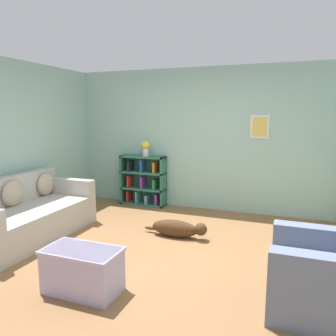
{
  "coord_description": "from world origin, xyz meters",
  "views": [
    {
      "loc": [
        1.54,
        -3.64,
        1.76
      ],
      "look_at": [
        0.0,
        0.4,
        1.05
      ],
      "focal_mm": 35.0,
      "sensor_mm": 36.0,
      "label": 1
    }
  ],
  "objects_px": {
    "couch": "(26,216)",
    "dog": "(178,228)",
    "vase": "(146,148)",
    "bookshelf": "(144,181)",
    "coffee_table": "(83,269)",
    "recliner_chair": "(336,274)"
  },
  "relations": [
    {
      "from": "vase",
      "to": "coffee_table",
      "type": "bearing_deg",
      "value": -76.73
    },
    {
      "from": "couch",
      "to": "vase",
      "type": "distance_m",
      "value": 2.49
    },
    {
      "from": "dog",
      "to": "vase",
      "type": "xyz_separation_m",
      "value": [
        -1.14,
        1.4,
        1.0
      ]
    },
    {
      "from": "coffee_table",
      "to": "vase",
      "type": "xyz_separation_m",
      "value": [
        -0.74,
        3.14,
        0.89
      ]
    },
    {
      "from": "couch",
      "to": "dog",
      "type": "height_order",
      "value": "couch"
    },
    {
      "from": "couch",
      "to": "coffee_table",
      "type": "xyz_separation_m",
      "value": [
        1.66,
        -0.97,
        -0.08
      ]
    },
    {
      "from": "bookshelf",
      "to": "recliner_chair",
      "type": "distance_m",
      "value": 4.08
    },
    {
      "from": "couch",
      "to": "coffee_table",
      "type": "distance_m",
      "value": 1.92
    },
    {
      "from": "recliner_chair",
      "to": "dog",
      "type": "xyz_separation_m",
      "value": [
        -1.91,
        1.22,
        -0.24
      ]
    },
    {
      "from": "couch",
      "to": "recliner_chair",
      "type": "height_order",
      "value": "recliner_chair"
    },
    {
      "from": "bookshelf",
      "to": "vase",
      "type": "height_order",
      "value": "vase"
    },
    {
      "from": "couch",
      "to": "recliner_chair",
      "type": "bearing_deg",
      "value": -6.6
    },
    {
      "from": "couch",
      "to": "vase",
      "type": "height_order",
      "value": "vase"
    },
    {
      "from": "recliner_chair",
      "to": "vase",
      "type": "distance_m",
      "value": 4.09
    },
    {
      "from": "dog",
      "to": "couch",
      "type": "bearing_deg",
      "value": -159.51
    },
    {
      "from": "recliner_chair",
      "to": "bookshelf",
      "type": "bearing_deg",
      "value": 139.62
    },
    {
      "from": "recliner_chair",
      "to": "couch",
      "type": "bearing_deg",
      "value": 173.4
    },
    {
      "from": "couch",
      "to": "dog",
      "type": "bearing_deg",
      "value": 20.49
    },
    {
      "from": "bookshelf",
      "to": "coffee_table",
      "type": "xyz_separation_m",
      "value": [
        0.8,
        -3.16,
        -0.23
      ]
    },
    {
      "from": "recliner_chair",
      "to": "vase",
      "type": "height_order",
      "value": "vase"
    },
    {
      "from": "coffee_table",
      "to": "bookshelf",
      "type": "bearing_deg",
      "value": 104.27
    },
    {
      "from": "bookshelf",
      "to": "vase",
      "type": "bearing_deg",
      "value": -18.1
    }
  ]
}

